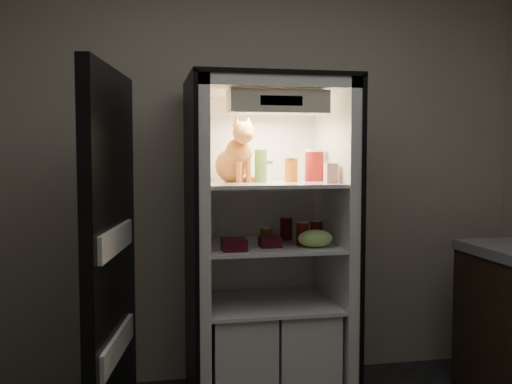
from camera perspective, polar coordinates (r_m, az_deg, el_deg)
room_shell at (r=1.94m, az=9.82°, el=8.77°), size 3.60×3.60×3.60m
refrigerator at (r=3.33m, az=1.04°, el=-7.56°), size 0.90×0.72×1.88m
fridge_door at (r=2.82m, az=-14.27°, el=-7.25°), size 0.20×0.87×1.85m
tabby_cat at (r=3.25m, az=-2.08°, el=3.44°), size 0.34×0.36×0.37m
parmesan_shaker at (r=3.20m, az=0.50°, el=2.63°), size 0.07×0.07×0.18m
mayo_tub at (r=3.38m, az=0.99°, el=2.13°), size 0.08×0.08×0.12m
salsa_jar at (r=3.26m, az=3.53°, el=2.22°), size 0.08×0.08×0.14m
pepper_jar at (r=3.36m, az=5.84°, el=2.69°), size 0.11×0.11×0.19m
cream_carton at (r=3.14m, az=7.50°, el=1.88°), size 0.06×0.06×0.11m
soda_can_a at (r=3.39m, az=3.04°, el=-3.65°), size 0.07×0.07×0.14m
soda_can_b at (r=3.30m, az=6.03°, el=-3.94°), size 0.07×0.07×0.13m
soda_can_c at (r=3.20m, az=4.67°, el=-4.17°), size 0.07×0.07×0.13m
condiment_jar at (r=3.25m, az=1.01°, el=-4.33°), size 0.07×0.07×0.10m
grape_bag at (r=3.14m, az=5.96°, el=-4.64°), size 0.19×0.14×0.10m
berry_box_left at (r=3.02m, az=-2.22°, el=-5.28°), size 0.13×0.13×0.06m
berry_box_right at (r=3.14m, az=1.41°, el=-5.00°), size 0.11×0.11×0.06m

